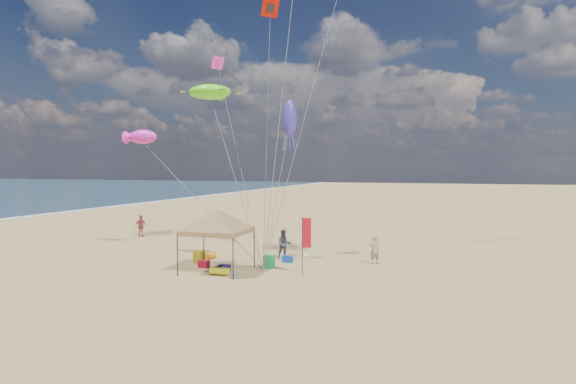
{
  "coord_description": "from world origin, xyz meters",
  "views": [
    {
      "loc": [
        9.03,
        -22.68,
        5.43
      ],
      "look_at": [
        0.0,
        3.0,
        4.0
      ],
      "focal_mm": 30.22,
      "sensor_mm": 36.0,
      "label": 1
    }
  ],
  "objects_px": {
    "chair_green": "(269,262)",
    "person_near_b": "(284,244)",
    "canopy_tent": "(217,212)",
    "chair_yellow": "(199,257)",
    "person_near_a": "(375,250)",
    "person_near_c": "(307,243)",
    "cooler_blue": "(288,259)",
    "beach_cart": "(219,271)",
    "person_far_a": "(141,226)",
    "cooler_red": "(204,264)",
    "feather_flag": "(306,236)"
  },
  "relations": [
    {
      "from": "cooler_red",
      "to": "chair_green",
      "type": "height_order",
      "value": "chair_green"
    },
    {
      "from": "feather_flag",
      "to": "person_far_a",
      "type": "relative_size",
      "value": 1.75
    },
    {
      "from": "cooler_blue",
      "to": "person_far_a",
      "type": "relative_size",
      "value": 0.32
    },
    {
      "from": "beach_cart",
      "to": "person_near_c",
      "type": "bearing_deg",
      "value": 64.14
    },
    {
      "from": "chair_green",
      "to": "person_near_a",
      "type": "relative_size",
      "value": 0.44
    },
    {
      "from": "cooler_red",
      "to": "person_near_b",
      "type": "xyz_separation_m",
      "value": [
        3.24,
        3.78,
        0.68
      ]
    },
    {
      "from": "person_near_b",
      "to": "person_far_a",
      "type": "relative_size",
      "value": 1.03
    },
    {
      "from": "person_near_a",
      "to": "person_far_a",
      "type": "relative_size",
      "value": 0.95
    },
    {
      "from": "beach_cart",
      "to": "person_near_b",
      "type": "height_order",
      "value": "person_near_b"
    },
    {
      "from": "feather_flag",
      "to": "beach_cart",
      "type": "distance_m",
      "value": 4.67
    },
    {
      "from": "chair_yellow",
      "to": "cooler_blue",
      "type": "bearing_deg",
      "value": 21.27
    },
    {
      "from": "chair_yellow",
      "to": "person_near_a",
      "type": "xyz_separation_m",
      "value": [
        9.37,
        3.01,
        0.45
      ]
    },
    {
      "from": "feather_flag",
      "to": "cooler_red",
      "type": "bearing_deg",
      "value": 178.93
    },
    {
      "from": "person_near_a",
      "to": "person_near_c",
      "type": "height_order",
      "value": "person_near_c"
    },
    {
      "from": "cooler_blue",
      "to": "beach_cart",
      "type": "height_order",
      "value": "cooler_blue"
    },
    {
      "from": "person_near_b",
      "to": "person_far_a",
      "type": "height_order",
      "value": "person_near_b"
    },
    {
      "from": "canopy_tent",
      "to": "person_near_c",
      "type": "height_order",
      "value": "canopy_tent"
    },
    {
      "from": "canopy_tent",
      "to": "person_near_c",
      "type": "distance_m",
      "value": 6.46
    },
    {
      "from": "cooler_blue",
      "to": "person_near_b",
      "type": "distance_m",
      "value": 1.3
    },
    {
      "from": "cooler_blue",
      "to": "chair_green",
      "type": "relative_size",
      "value": 0.77
    },
    {
      "from": "cooler_blue",
      "to": "canopy_tent",
      "type": "bearing_deg",
      "value": -127.93
    },
    {
      "from": "chair_green",
      "to": "person_near_b",
      "type": "relative_size",
      "value": 0.4
    },
    {
      "from": "cooler_blue",
      "to": "person_near_c",
      "type": "xyz_separation_m",
      "value": [
        0.62,
        1.7,
        0.68
      ]
    },
    {
      "from": "chair_yellow",
      "to": "person_far_a",
      "type": "height_order",
      "value": "person_far_a"
    },
    {
      "from": "feather_flag",
      "to": "canopy_tent",
      "type": "bearing_deg",
      "value": -174.12
    },
    {
      "from": "cooler_blue",
      "to": "person_far_a",
      "type": "bearing_deg",
      "value": 157.64
    },
    {
      "from": "cooler_red",
      "to": "person_far_a",
      "type": "relative_size",
      "value": 0.32
    },
    {
      "from": "feather_flag",
      "to": "chair_yellow",
      "type": "height_order",
      "value": "feather_flag"
    },
    {
      "from": "canopy_tent",
      "to": "cooler_blue",
      "type": "distance_m",
      "value": 5.2
    },
    {
      "from": "chair_yellow",
      "to": "person_near_b",
      "type": "distance_m",
      "value": 4.97
    },
    {
      "from": "cooler_red",
      "to": "cooler_blue",
      "type": "xyz_separation_m",
      "value": [
        3.79,
        2.82,
        0.0
      ]
    },
    {
      "from": "feather_flag",
      "to": "person_far_a",
      "type": "distance_m",
      "value": 18.39
    },
    {
      "from": "canopy_tent",
      "to": "person_far_a",
      "type": "xyz_separation_m",
      "value": [
        -11.5,
        9.23,
        -2.24
      ]
    },
    {
      "from": "cooler_blue",
      "to": "beach_cart",
      "type": "bearing_deg",
      "value": -118.11
    },
    {
      "from": "feather_flag",
      "to": "cooler_blue",
      "type": "height_order",
      "value": "feather_flag"
    },
    {
      "from": "chair_yellow",
      "to": "beach_cart",
      "type": "relative_size",
      "value": 0.78
    },
    {
      "from": "canopy_tent",
      "to": "person_near_b",
      "type": "height_order",
      "value": "canopy_tent"
    },
    {
      "from": "feather_flag",
      "to": "person_near_c",
      "type": "height_order",
      "value": "feather_flag"
    },
    {
      "from": "cooler_blue",
      "to": "person_near_b",
      "type": "bearing_deg",
      "value": 120.01
    },
    {
      "from": "person_near_b",
      "to": "person_far_a",
      "type": "bearing_deg",
      "value": 129.73
    },
    {
      "from": "canopy_tent",
      "to": "chair_yellow",
      "type": "height_order",
      "value": "canopy_tent"
    },
    {
      "from": "canopy_tent",
      "to": "person_near_a",
      "type": "relative_size",
      "value": 3.74
    },
    {
      "from": "chair_green",
      "to": "person_near_c",
      "type": "height_order",
      "value": "person_near_c"
    },
    {
      "from": "beach_cart",
      "to": "person_near_a",
      "type": "bearing_deg",
      "value": 37.46
    },
    {
      "from": "cooler_blue",
      "to": "beach_cart",
      "type": "xyz_separation_m",
      "value": [
        -2.19,
        -4.09,
        0.01
      ]
    },
    {
      "from": "chair_yellow",
      "to": "person_near_a",
      "type": "bearing_deg",
      "value": 17.81
    },
    {
      "from": "cooler_red",
      "to": "person_near_b",
      "type": "distance_m",
      "value": 5.02
    },
    {
      "from": "canopy_tent",
      "to": "chair_green",
      "type": "bearing_deg",
      "value": 35.95
    },
    {
      "from": "person_near_a",
      "to": "cooler_blue",
      "type": "bearing_deg",
      "value": -18.71
    },
    {
      "from": "chair_green",
      "to": "person_far_a",
      "type": "bearing_deg",
      "value": 150.99
    }
  ]
}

